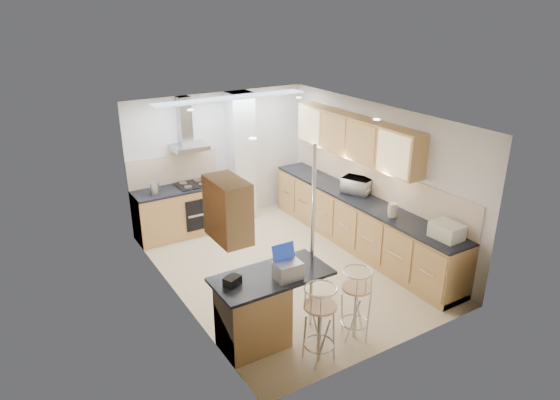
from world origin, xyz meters
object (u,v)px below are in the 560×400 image
laptop (288,270)px  bar_stool_near (320,324)px  bread_bin (447,231)px  bar_stool_end (356,304)px  microwave (357,185)px

laptop → bar_stool_near: (0.14, -0.48, -0.54)m
bread_bin → bar_stool_near: bearing=-176.2°
bar_stool_near → bar_stool_end: 0.67m
bar_stool_near → bread_bin: bread_bin is taller
microwave → bread_bin: microwave is taller
microwave → bread_bin: (-0.07, -2.06, -0.03)m
bar_stool_near → bread_bin: size_ratio=2.42×
microwave → bread_bin: 2.06m
bar_stool_near → bread_bin: 2.45m
microwave → laptop: microwave is taller
microwave → bar_stool_end: (-1.80, -2.19, -0.57)m
laptop → bar_stool_end: laptop is taller
laptop → bar_stool_near: size_ratio=0.31×
laptop → bread_bin: bearing=-3.4°
laptop → bread_bin: (2.52, -0.21, -0.02)m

